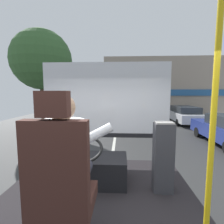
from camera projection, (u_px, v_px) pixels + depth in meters
ground at (116, 128)px, 10.77m from camera, size 18.00×44.00×0.06m
driver_seat at (62, 190)px, 1.35m from camera, size 0.48×0.48×1.38m
bus_driver at (65, 157)px, 1.44m from camera, size 0.80×0.62×0.84m
steering_console at (90, 169)px, 2.60m from camera, size 1.10×0.94×0.78m
handrail_pole at (213, 126)px, 1.31m from camera, size 0.04×0.04×2.22m
fare_box at (163, 157)px, 2.36m from camera, size 0.26×0.21×0.97m
windshield_panel at (106, 109)px, 3.43m from camera, size 2.50×0.08×1.48m
street_tree at (42, 60)px, 9.29m from camera, size 3.20×3.20×5.55m
shop_building at (165, 87)px, 18.95m from camera, size 13.08×4.46×5.70m
parked_car_white at (184, 114)px, 12.64m from camera, size 1.78×4.50×1.21m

